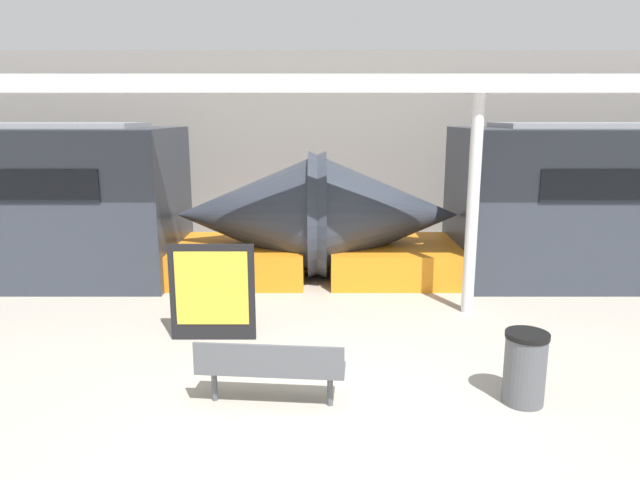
% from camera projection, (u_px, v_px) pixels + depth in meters
% --- Properties ---
extents(ground_plane, '(60.00, 60.00, 0.00)m').
position_uv_depth(ground_plane, '(325.00, 441.00, 5.99)').
color(ground_plane, '#A8A093').
extents(station_wall, '(56.00, 0.20, 5.00)m').
position_uv_depth(station_wall, '(321.00, 147.00, 15.36)').
color(station_wall, gray).
rests_on(station_wall, ground_plane).
extents(bench_near, '(1.76, 0.59, 0.81)m').
position_uv_depth(bench_near, '(269.00, 366.00, 6.60)').
color(bench_near, '#4C4F54').
rests_on(bench_near, ground_plane).
extents(trash_bin, '(0.51, 0.51, 0.88)m').
position_uv_depth(trash_bin, '(524.00, 367.00, 6.70)').
color(trash_bin, '#4C4F54').
rests_on(trash_bin, ground_plane).
extents(poster_board, '(1.28, 0.07, 1.49)m').
position_uv_depth(poster_board, '(211.00, 292.00, 8.54)').
color(poster_board, black).
rests_on(poster_board, ground_plane).
extents(support_column_near, '(0.20, 0.20, 3.69)m').
position_uv_depth(support_column_near, '(472.00, 207.00, 9.54)').
color(support_column_near, silver).
rests_on(support_column_near, ground_plane).
extents(canopy_beam, '(28.00, 0.60, 0.28)m').
position_uv_depth(canopy_beam, '(479.00, 84.00, 9.11)').
color(canopy_beam, silver).
rests_on(canopy_beam, support_column_near).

